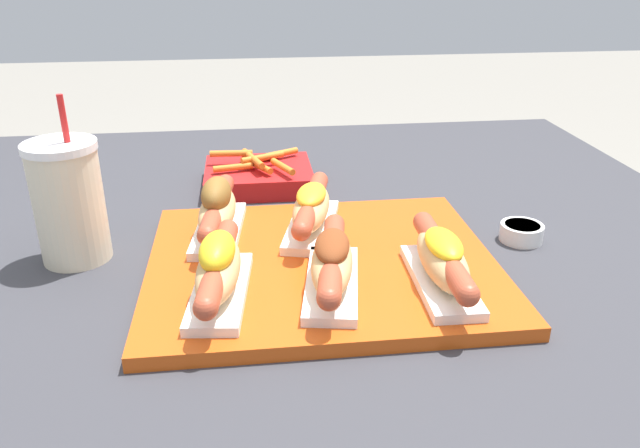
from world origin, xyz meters
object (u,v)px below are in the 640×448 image
Objects in this scene: serving_tray at (322,265)px; drink_cup at (69,202)px; hot_dog_2 at (442,260)px; sauce_bowl at (522,232)px; hot_dog_0 at (219,269)px; hot_dog_3 at (217,210)px; hot_dog_4 at (311,209)px; fries_basket at (259,176)px; hot_dog_1 at (332,263)px.

serving_tray is 1.99× the size of drink_cup.
sauce_bowl is at bearing 40.72° from hot_dog_2.
hot_dog_3 reaches higher than hot_dog_0.
serving_tray is 2.09× the size of hot_dog_2.
sauce_bowl is (0.16, 0.14, -0.04)m from hot_dog_2.
drink_cup is at bearing -177.80° from hot_dog_4.
hot_dog_4 is (0.12, 0.17, -0.00)m from hot_dog_0.
hot_dog_2 is at bearing -63.49° from fries_basket.
hot_dog_3 is 0.43m from sauce_bowl.
sauce_bowl is at bearing -4.89° from hot_dog_3.
hot_dog_2 is at bearing -19.53° from drink_cup.
hot_dog_0 is 1.02× the size of hot_dog_4.
hot_dog_1 is 0.32m from sauce_bowl.
hot_dog_0 reaches higher than hot_dog_4.
hot_dog_2 reaches higher than sauce_bowl.
fries_basket is at bearing 106.16° from hot_dog_4.
hot_dog_4 is at bearing 2.20° from drink_cup.
drink_cup is (-0.19, -0.02, 0.03)m from hot_dog_3.
hot_dog_4 reaches higher than serving_tray.
drink_cup reaches higher than hot_dog_0.
hot_dog_1 is 0.99× the size of hot_dog_3.
fries_basket is at bearing 44.22° from drink_cup.
hot_dog_0 is at bearing -98.05° from fries_basket.
drink_cup reaches higher than fries_basket.
hot_dog_3 reaches higher than serving_tray.
hot_dog_3 is (-0.14, 0.17, 0.00)m from hot_dog_1.
hot_dog_1 is at bearing -51.12° from hot_dog_3.
hot_dog_1 is 1.14× the size of fries_basket.
hot_dog_3 is 1.15× the size of fries_basket.
hot_dog_1 reaches higher than hot_dog_2.
hot_dog_3 reaches higher than fries_basket.
hot_dog_0 is at bearing -179.10° from hot_dog_1.
drink_cup reaches higher than hot_dog_2.
hot_dog_4 is (-0.01, 0.17, -0.00)m from hot_dog_1.
drink_cup reaches higher than hot_dog_4.
hot_dog_2 reaches higher than serving_tray.
serving_tray is 0.16m from hot_dog_0.
hot_dog_0 reaches higher than hot_dog_2.
hot_dog_4 is 0.93× the size of drink_cup.
hot_dog_2 is at bearing -139.28° from sauce_bowl.
hot_dog_0 reaches higher than sauce_bowl.
drink_cup is (-0.33, 0.15, 0.03)m from hot_dog_1.
hot_dog_3 is 0.19m from drink_cup.
hot_dog_3 is at bearing 4.78° from drink_cup.
hot_dog_3 is at bearing 175.11° from sauce_bowl.
serving_tray is 0.33m from fries_basket.
hot_dog_4 is (-0.14, 0.17, -0.00)m from hot_dog_2.
fries_basket is (0.06, 0.23, -0.03)m from hot_dog_3.
hot_dog_1 is 1.01× the size of hot_dog_4.
hot_dog_4 is at bearing -1.58° from hot_dog_3.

